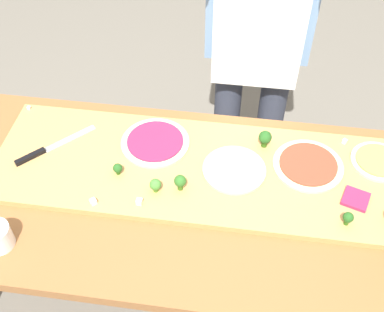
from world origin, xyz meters
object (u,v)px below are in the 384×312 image
at_px(pizza_slice_far_right, 356,199).
at_px(broccoli_floret_center_left, 118,168).
at_px(chefs_knife, 45,150).
at_px(broccoli_floret_front_mid, 180,181).
at_px(cheese_crumble_a, 139,202).
at_px(broccoli_floret_front_right, 155,185).
at_px(cheese_crumble_d, 345,141).
at_px(broccoli_floret_center_right, 265,138).
at_px(prep_table, 181,210).
at_px(cheese_crumble_b, 29,108).
at_px(pizza_whole_tomato_red, 308,165).
at_px(cheese_crumble_c, 93,202).
at_px(pizza_whole_white_garlic, 234,169).
at_px(broccoli_floret_back_left, 348,218).
at_px(pizza_whole_pesto_green, 378,161).
at_px(pizza_whole_beet_magenta, 155,142).
at_px(cook_center, 259,27).

xyz_separation_m(pizza_slice_far_right, broccoli_floret_center_left, (-0.78, 0.00, 0.02)).
height_order(chefs_knife, broccoli_floret_front_mid, broccoli_floret_front_mid).
bearing_deg(chefs_knife, cheese_crumble_a, -25.27).
bearing_deg(broccoli_floret_front_right, cheese_crumble_d, 26.29).
distance_m(broccoli_floret_front_mid, broccoli_floret_center_right, 0.35).
height_order(broccoli_floret_front_mid, broccoli_floret_center_right, broccoli_floret_center_right).
relative_size(prep_table, cheese_crumble_b, 149.48).
bearing_deg(pizza_whole_tomato_red, cheese_crumble_c, -159.48).
height_order(prep_table, broccoli_floret_center_left, broccoli_floret_center_left).
xyz_separation_m(pizza_slice_far_right, cheese_crumble_b, (-1.20, 0.27, 0.00)).
bearing_deg(chefs_knife, pizza_whole_white_garlic, 0.21).
distance_m(chefs_knife, broccoli_floret_front_mid, 0.51).
relative_size(broccoli_floret_front_mid, broccoli_floret_back_left, 1.20).
relative_size(chefs_knife, cheese_crumble_a, 12.39).
bearing_deg(chefs_knife, prep_table, -11.39).
relative_size(broccoli_floret_front_mid, broccoli_floret_center_left, 1.40).
distance_m(pizza_whole_white_garlic, cheese_crumble_a, 0.34).
height_order(prep_table, broccoli_floret_back_left, broccoli_floret_back_left).
distance_m(pizza_whole_pesto_green, cheese_crumble_a, 0.83).
bearing_deg(broccoli_floret_back_left, chefs_knife, 170.81).
xyz_separation_m(broccoli_floret_front_right, cheese_crumble_b, (-0.56, 0.32, -0.02)).
relative_size(pizza_whole_tomato_red, broccoli_floret_front_mid, 4.02).
bearing_deg(chefs_knife, broccoli_floret_center_right, 10.00).
height_order(pizza_whole_beet_magenta, pizza_whole_pesto_green, same).
xyz_separation_m(pizza_whole_pesto_green, cheese_crumble_d, (-0.11, 0.08, 0.00)).
bearing_deg(broccoli_floret_front_mid, prep_table, -59.76).
bearing_deg(broccoli_floret_front_right, pizza_whole_beet_magenta, 101.45).
relative_size(pizza_whole_white_garlic, cheese_crumble_c, 11.54).
xyz_separation_m(pizza_whole_beet_magenta, broccoli_floret_center_right, (0.38, 0.04, 0.03)).
height_order(pizza_whole_white_garlic, pizza_whole_pesto_green, same).
relative_size(pizza_whole_beet_magenta, cheese_crumble_a, 12.88).
xyz_separation_m(cheese_crumble_a, cheese_crumble_c, (-0.15, -0.02, -0.00)).
distance_m(pizza_whole_tomato_red, broccoli_floret_center_left, 0.65).
bearing_deg(pizza_slice_far_right, pizza_whole_beet_magenta, 166.90).
height_order(chefs_knife, cheese_crumble_a, cheese_crumble_a).
xyz_separation_m(pizza_whole_tomato_red, pizza_whole_pesto_green, (0.24, 0.05, -0.00)).
relative_size(pizza_slice_far_right, cook_center, 0.05).
relative_size(pizza_whole_tomato_red, broccoli_floret_front_right, 4.72).
height_order(broccoli_floret_back_left, cheese_crumble_d, broccoli_floret_back_left).
xyz_separation_m(chefs_knife, cheese_crumble_d, (1.05, 0.19, 0.00)).
bearing_deg(cheese_crumble_b, pizza_whole_beet_magenta, -12.44).
bearing_deg(cheese_crumble_d, cook_center, 131.79).
height_order(broccoli_floret_front_mid, cheese_crumble_a, broccoli_floret_front_mid).
relative_size(prep_table, cook_center, 1.11).
distance_m(cheese_crumble_b, cheese_crumble_c, 0.55).
bearing_deg(cheese_crumble_c, pizza_whole_pesto_green, 18.45).
bearing_deg(cheese_crumble_d, prep_table, -152.14).
distance_m(broccoli_floret_front_mid, cheese_crumble_d, 0.62).
relative_size(pizza_whole_white_garlic, cook_center, 0.13).
bearing_deg(pizza_whole_tomato_red, broccoli_floret_front_right, -160.40).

